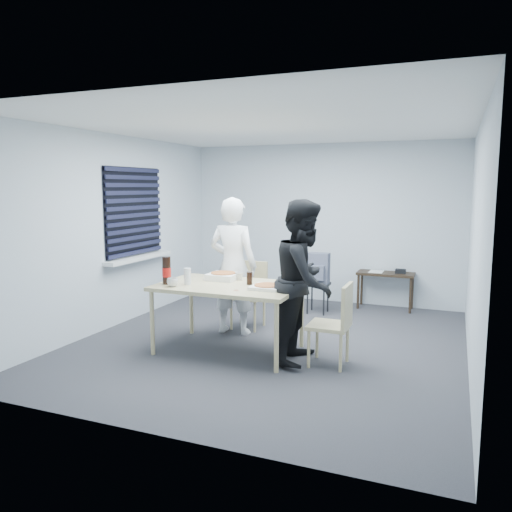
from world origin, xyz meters
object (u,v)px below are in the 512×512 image
at_px(soda_bottle, 167,271).
at_px(chair_far, 250,289).
at_px(side_table, 386,278).
at_px(mug_a, 173,282).
at_px(chair_right, 337,319).
at_px(mug_b, 239,276).
at_px(person_black, 304,281).
at_px(stool, 318,290).
at_px(backpack, 318,269).
at_px(dining_table, 229,290).
at_px(person_white, 233,266).

bearing_deg(soda_bottle, chair_far, 68.53).
height_order(side_table, mug_a, mug_a).
height_order(chair_right, soda_bottle, soda_bottle).
height_order(mug_b, soda_bottle, soda_bottle).
distance_m(person_black, mug_b, 0.95).
xyz_separation_m(chair_far, stool, (0.67, 1.05, -0.16)).
xyz_separation_m(person_black, mug_a, (-1.43, -0.36, -0.05)).
bearing_deg(backpack, chair_right, -72.48).
distance_m(stool, soda_bottle, 2.69).
bearing_deg(soda_bottle, person_black, 9.28).
relative_size(chair_far, stool, 1.93).
relative_size(dining_table, chair_right, 1.81).
distance_m(side_table, soda_bottle, 3.67).
distance_m(person_white, backpack, 1.61).
bearing_deg(backpack, person_black, -81.74).
distance_m(dining_table, person_white, 0.74).
bearing_deg(person_black, stool, 10.65).
bearing_deg(stool, person_black, -79.35).
bearing_deg(person_black, dining_table, 91.23).
bearing_deg(dining_table, person_black, 1.23).
relative_size(dining_table, mug_a, 13.11).
bearing_deg(person_white, soda_bottle, 65.29).
distance_m(person_black, backpack, 2.12).
xyz_separation_m(person_white, soda_bottle, (-0.42, -0.92, 0.05)).
bearing_deg(stool, mug_a, -113.10).
xyz_separation_m(backpack, soda_bottle, (-1.18, -2.33, 0.26)).
xyz_separation_m(side_table, mug_b, (-1.42, -2.43, 0.33)).
bearing_deg(soda_bottle, chair_right, 6.19).
relative_size(person_white, person_black, 1.00).
relative_size(chair_right, mug_b, 8.90).
bearing_deg(soda_bottle, mug_b, 39.37).
height_order(dining_table, side_table, dining_table).
xyz_separation_m(mug_a, soda_bottle, (-0.14, 0.10, 0.11)).
bearing_deg(side_table, backpack, -144.27).
distance_m(backpack, soda_bottle, 2.62).
bearing_deg(soda_bottle, stool, 63.28).
height_order(dining_table, chair_far, chair_far).
relative_size(chair_right, soda_bottle, 2.77).
xyz_separation_m(person_white, person_black, (1.15, -0.66, 0.00)).
distance_m(person_white, mug_a, 1.06).
bearing_deg(dining_table, chair_right, -1.17).
height_order(backpack, mug_a, backpack).
distance_m(chair_far, backpack, 1.25).
bearing_deg(stool, mug_b, -105.80).
relative_size(person_black, soda_bottle, 5.52).
height_order(dining_table, backpack, backpack).
distance_m(person_black, side_table, 2.80).
xyz_separation_m(chair_far, chair_right, (1.44, -1.08, 0.00)).
xyz_separation_m(mug_b, soda_bottle, (-0.67, -0.55, 0.11)).
relative_size(chair_far, chair_right, 1.00).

